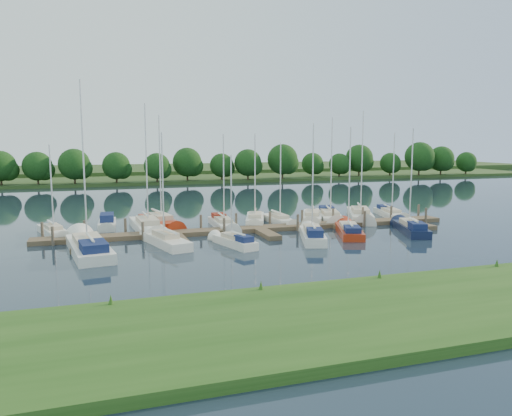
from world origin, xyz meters
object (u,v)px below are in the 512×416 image
object	(u,v)px
sailboat_n_0	(53,232)
sailboat_s_2	(234,242)
motorboat	(107,224)
dock	(260,230)
sailboat_n_5	(255,220)

from	to	relation	value
sailboat_n_0	sailboat_s_2	xyz separation A→B (m)	(14.31, -9.61, 0.05)
motorboat	sailboat_s_2	bearing A→B (deg)	130.89
dock	motorboat	xyz separation A→B (m)	(-13.53, 7.13, 0.15)
sailboat_n_0	sailboat_n_5	bearing A→B (deg)	165.69
motorboat	sailboat_s_2	world-z (taller)	sailboat_s_2
dock	motorboat	distance (m)	15.29
sailboat_n_5	sailboat_s_2	bearing A→B (deg)	82.47
dock	sailboat_s_2	bearing A→B (deg)	-127.50
motorboat	sailboat_n_0	bearing A→B (deg)	32.89
dock	sailboat_s_2	size ratio (longest dim) A/B	5.18
dock	sailboat_n_5	distance (m)	5.28
sailboat_n_5	sailboat_s_2	xyz separation A→B (m)	(-5.21, -10.33, 0.05)
dock	motorboat	world-z (taller)	motorboat
sailboat_n_0	sailboat_n_5	world-z (taller)	sailboat_n_5
sailboat_n_0	sailboat_s_2	world-z (taller)	sailboat_n_0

